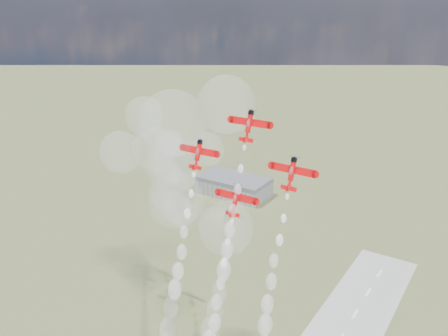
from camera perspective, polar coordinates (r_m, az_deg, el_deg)
name	(u,v)px	position (r m, az deg, el deg)	size (l,w,h in m)	color
hangar	(234,186)	(346.61, 1.21, -2.13)	(50.00, 28.00, 13.00)	gray
plane_lead	(249,125)	(131.05, 3.01, 5.17)	(12.54, 5.36, 8.66)	red
plane_left	(198,154)	(138.89, -3.15, 1.75)	(12.54, 5.36, 8.66)	red
plane_right	(292,173)	(124.71, 8.14, -0.58)	(12.54, 5.36, 8.66)	red
plane_slot	(235,200)	(132.06, 1.38, -3.84)	(12.54, 5.36, 8.66)	red
smoke_trail_lead	(218,294)	(138.13, -0.70, -14.87)	(5.34, 20.76, 52.77)	white
smoke_trail_left	(171,311)	(148.92, -6.42, -16.74)	(5.23, 20.18, 52.58)	white
drifted_smoke_cloud	(179,160)	(160.80, -5.47, 0.91)	(67.07, 40.38, 55.25)	white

